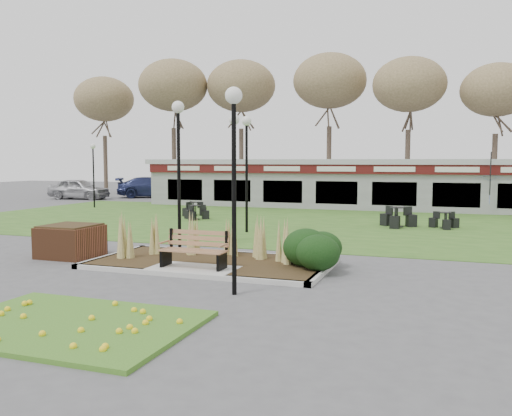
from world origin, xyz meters
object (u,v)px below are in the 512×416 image
(lamp_post_far_left, at_px, (93,161))
(bistro_set_d, at_px, (445,223))
(park_bench, at_px, (195,249))
(brick_planter, at_px, (71,241))
(bistro_set_b, at_px, (193,211))
(patio_umbrella, at_px, (490,189))
(bistro_set_a, at_px, (196,215))
(lamp_post_mid_left, at_px, (247,148))
(food_pavilion, at_px, (341,183))
(lamp_post_near_left, at_px, (234,144))
(lamp_post_mid_right, at_px, (234,149))
(car_black, at_px, (217,191))
(lamp_post_near_right, at_px, (178,142))
(car_silver, at_px, (79,189))
(car_blue, at_px, (153,187))
(bistro_set_c, at_px, (397,220))

(lamp_post_far_left, height_order, bistro_set_d, lamp_post_far_left)
(park_bench, height_order, brick_planter, park_bench)
(bistro_set_b, relative_size, patio_umbrella, 0.57)
(bistro_set_a, bearing_deg, lamp_post_far_left, 155.23)
(brick_planter, bearing_deg, lamp_post_mid_left, 66.13)
(patio_umbrella, bearing_deg, lamp_post_far_left, -172.90)
(food_pavilion, height_order, bistro_set_b, food_pavilion)
(lamp_post_near_left, bearing_deg, bistro_set_b, 119.11)
(lamp_post_mid_right, xyz_separation_m, car_black, (-7.49, 15.46, -2.44))
(lamp_post_near_left, bearing_deg, car_black, 114.58)
(lamp_post_far_left, bearing_deg, bistro_set_b, -16.83)
(lamp_post_near_right, distance_m, car_black, 19.15)
(car_silver, height_order, car_blue, car_blue)
(bistro_set_d, height_order, car_black, car_black)
(bistro_set_d, height_order, patio_umbrella, patio_umbrella)
(car_silver, relative_size, car_black, 0.95)
(car_silver, distance_m, car_blue, 5.41)
(lamp_post_far_left, bearing_deg, lamp_post_near_left, -46.81)
(lamp_post_mid_left, bearing_deg, bistro_set_d, 28.08)
(lamp_post_near_right, relative_size, car_blue, 0.86)
(bistro_set_d, bearing_deg, bistro_set_c, -174.52)
(lamp_post_mid_left, xyz_separation_m, car_silver, (-18.11, 13.25, -2.54))
(brick_planter, relative_size, lamp_post_near_right, 0.32)
(brick_planter, distance_m, bistro_set_c, 13.42)
(lamp_post_mid_left, relative_size, patio_umbrella, 2.06)
(lamp_post_mid_left, distance_m, car_black, 15.25)
(patio_umbrella, bearing_deg, lamp_post_mid_right, -125.95)
(food_pavilion, bearing_deg, lamp_post_mid_left, -96.61)
(car_black, xyz_separation_m, car_blue, (-6.79, 3.39, 0.01))
(lamp_post_mid_right, distance_m, lamp_post_far_left, 16.21)
(lamp_post_near_left, relative_size, car_blue, 0.80)
(brick_planter, relative_size, lamp_post_near_left, 0.35)
(car_black, bearing_deg, bistro_set_b, -143.58)
(brick_planter, distance_m, car_black, 20.42)
(brick_planter, xyz_separation_m, bistro_set_b, (-1.87, 11.92, -0.23))
(park_bench, xyz_separation_m, brick_planter, (-4.40, 0.75, -0.11))
(bistro_set_d, bearing_deg, food_pavilion, 125.32)
(brick_planter, xyz_separation_m, bistro_set_c, (8.40, 10.46, -0.18))
(lamp_post_far_left, bearing_deg, lamp_post_mid_right, -36.88)
(lamp_post_near_left, distance_m, lamp_post_mid_left, 9.86)
(car_silver, bearing_deg, bistro_set_b, -126.85)
(lamp_post_near_left, bearing_deg, car_silver, 133.37)
(food_pavilion, distance_m, bistro_set_b, 9.51)
(brick_planter, bearing_deg, lamp_post_near_left, -22.55)
(bistro_set_b, distance_m, car_black, 8.40)
(car_silver, xyz_separation_m, car_black, (11.00, 0.00, 0.01))
(park_bench, height_order, car_blue, car_blue)
(bistro_set_d, bearing_deg, lamp_post_mid_right, -138.61)
(car_black, bearing_deg, car_silver, 110.80)
(lamp_post_near_left, relative_size, patio_umbrella, 1.96)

